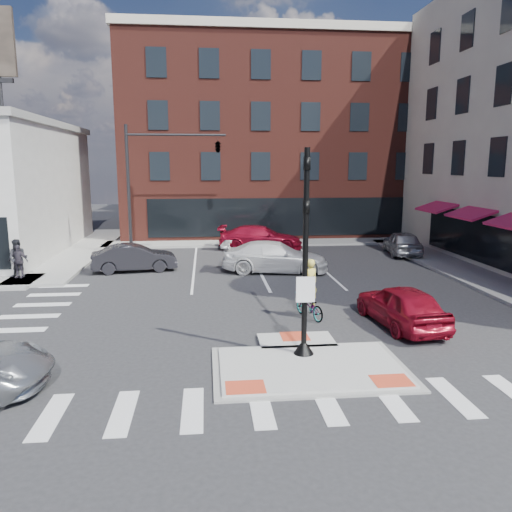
{
  "coord_description": "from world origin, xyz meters",
  "views": [
    {
      "loc": [
        -2.81,
        -13.4,
        5.64
      ],
      "look_at": [
        -0.83,
        6.26,
        2.0
      ],
      "focal_mm": 35.0,
      "sensor_mm": 36.0,
      "label": 1
    }
  ],
  "objects": [
    {
      "name": "pedestrian_b",
      "position": [
        -12.0,
        11.58,
        0.97
      ],
      "size": [
        1.0,
        0.5,
        1.64
      ],
      "primitive_type": "imported",
      "rotation": [
        0.0,
        0.0,
        -0.11
      ],
      "color": "#322D38",
      "rests_on": "sidewalk_nw"
    },
    {
      "name": "signal_pole",
      "position": [
        0.0,
        0.4,
        2.36
      ],
      "size": [
        0.6,
        0.6,
        5.98
      ],
      "color": "black",
      "rests_on": "refuge_island"
    },
    {
      "name": "bg_car_red",
      "position": [
        0.8,
        19.37,
        0.81
      ],
      "size": [
        5.86,
        3.18,
        1.61
      ],
      "primitive_type": "imported",
      "rotation": [
        0.0,
        0.0,
        1.4
      ],
      "color": "maroon",
      "rests_on": "ground"
    },
    {
      "name": "bg_car_silver",
      "position": [
        9.5,
        16.58,
        0.77
      ],
      "size": [
        2.5,
        4.73,
        1.53
      ],
      "primitive_type": "imported",
      "rotation": [
        0.0,
        0.0,
        2.98
      ],
      "color": "#AEB1B6",
      "rests_on": "ground"
    },
    {
      "name": "sidewalk_n",
      "position": [
        3.0,
        22.0,
        0.07
      ],
      "size": [
        26.0,
        3.0,
        0.15
      ],
      "primitive_type": "cube",
      "color": "gray",
      "rests_on": "ground"
    },
    {
      "name": "sidewalk_e",
      "position": [
        10.8,
        10.0,
        0.07
      ],
      "size": [
        3.0,
        24.0,
        0.15
      ],
      "primitive_type": "cube",
      "color": "gray",
      "rests_on": "ground"
    },
    {
      "name": "building_far_right",
      "position": [
        9.0,
        54.0,
        6.0
      ],
      "size": [
        12.0,
        12.0,
        12.0
      ],
      "primitive_type": "cube",
      "color": "brown",
      "rests_on": "ground"
    },
    {
      "name": "refuge_island",
      "position": [
        0.0,
        -0.26,
        0.05
      ],
      "size": [
        5.4,
        4.65,
        0.13
      ],
      "color": "gray",
      "rests_on": "ground"
    },
    {
      "name": "mast_arm_signal",
      "position": [
        -3.47,
        18.0,
        6.21
      ],
      "size": [
        6.1,
        2.24,
        8.0
      ],
      "color": "black",
      "rests_on": "ground"
    },
    {
      "name": "building_far_left",
      "position": [
        -4.0,
        52.0,
        5.0
      ],
      "size": [
        10.0,
        12.0,
        10.0
      ],
      "primitive_type": "cube",
      "color": "slate",
      "rests_on": "ground"
    },
    {
      "name": "white_pickup",
      "position": [
        0.79,
        12.3,
        0.81
      ],
      "size": [
        5.87,
        3.15,
        1.62
      ],
      "primitive_type": "imported",
      "rotation": [
        0.0,
        0.0,
        1.41
      ],
      "color": "silver",
      "rests_on": "ground"
    },
    {
      "name": "building_n",
      "position": [
        3.0,
        31.99,
        7.8
      ],
      "size": [
        24.4,
        18.4,
        15.5
      ],
      "color": "#54211A",
      "rests_on": "ground"
    },
    {
      "name": "cyclist",
      "position": [
        0.95,
        4.19,
        0.75
      ],
      "size": [
        1.2,
        1.88,
        2.24
      ],
      "rotation": [
        0.0,
        0.0,
        3.5
      ],
      "color": "#3F3F44",
      "rests_on": "ground"
    },
    {
      "name": "ground",
      "position": [
        0.0,
        0.0,
        0.0
      ],
      "size": [
        120.0,
        120.0,
        0.0
      ],
      "primitive_type": "plane",
      "color": "#28282B",
      "rests_on": "ground"
    },
    {
      "name": "red_sedan",
      "position": [
        3.98,
        2.93,
        0.75
      ],
      "size": [
        2.27,
        4.59,
        1.5
      ],
      "primitive_type": "imported",
      "rotation": [
        0.0,
        0.0,
        3.26
      ],
      "color": "maroon",
      "rests_on": "ground"
    },
    {
      "name": "bg_car_dark",
      "position": [
        -6.64,
        13.24,
        0.73
      ],
      "size": [
        4.61,
        2.21,
        1.46
      ],
      "primitive_type": "imported",
      "rotation": [
        0.0,
        0.0,
        1.73
      ],
      "color": "#252429",
      "rests_on": "ground"
    },
    {
      "name": "pedestrian_a",
      "position": [
        -12.0,
        11.61,
        1.1
      ],
      "size": [
        0.94,
        0.74,
        1.9
      ],
      "primitive_type": "imported",
      "rotation": [
        0.0,
        0.0,
        -0.02
      ],
      "color": "black",
      "rests_on": "sidewalk_nw"
    }
  ]
}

